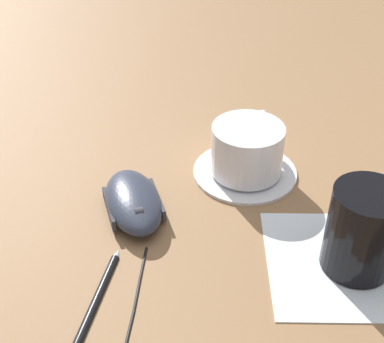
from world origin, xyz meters
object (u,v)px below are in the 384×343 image
Objects in this scene: coffee_cup at (248,148)px; drinking_glass at (363,230)px; computer_mouse at (133,201)px; pen at (92,306)px; saucer at (245,171)px.

drinking_glass is at bearing 18.99° from coffee_cup.
computer_mouse is 0.81× the size of pen.
drinking_glass is 0.62× the size of pen.
computer_mouse reaches higher than pen.
saucer is 0.15m from computer_mouse.
saucer and pen have the same top height.
saucer is 1.08× the size of computer_mouse.
coffee_cup is 0.15m from computer_mouse.
saucer is 0.88× the size of pen.
computer_mouse is (0.04, -0.15, -0.02)m from coffee_cup.
coffee_cup reaches higher than pen.
saucer is at bearing -156.34° from coffee_cup.
coffee_cup is at bearing -161.01° from drinking_glass.
saucer is 0.03m from coffee_cup.
drinking_glass is at bearing 19.04° from saucer.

